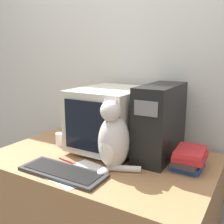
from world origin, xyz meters
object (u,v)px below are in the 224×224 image
crt_monitor (110,118)px  cat (113,139)px  mug (61,139)px  pen (67,161)px  computer_tower (160,122)px  keyboard (62,172)px  book_stack (189,158)px

crt_monitor → cat: bearing=-56.2°
mug → pen: bearing=-42.5°
computer_tower → mug: bearing=-166.7°
crt_monitor → computer_tower: bearing=7.1°
computer_tower → pen: bearing=-141.1°
computer_tower → keyboard: size_ratio=0.95×
computer_tower → cat: (-0.15, -0.28, -0.05)m
pen → keyboard: bearing=-59.4°
keyboard → pen: size_ratio=3.46×
cat → pen: (-0.27, -0.06, -0.16)m
keyboard → cat: size_ratio=1.21×
crt_monitor → computer_tower: (0.32, 0.04, 0.01)m
computer_tower → mug: 0.67m
book_stack → computer_tower: bearing=157.4°
mug → computer_tower: bearing=13.3°
book_stack → cat: bearing=-150.8°
book_stack → pen: bearing=-157.5°
mug → book_stack: bearing=4.5°
computer_tower → cat: 0.33m
crt_monitor → cat: crt_monitor is taller
keyboard → cat: bearing=45.2°
keyboard → cat: 0.31m
book_stack → pen: (-0.62, -0.26, -0.05)m
crt_monitor → computer_tower: size_ratio=1.11×
computer_tower → keyboard: bearing=-126.1°
cat → pen: 0.32m
computer_tower → book_stack: size_ratio=2.04×
crt_monitor → pen: 0.38m
crt_monitor → pen: crt_monitor is taller
crt_monitor → computer_tower: computer_tower is taller
pen → mug: 0.29m
pen → book_stack: bearing=22.5°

